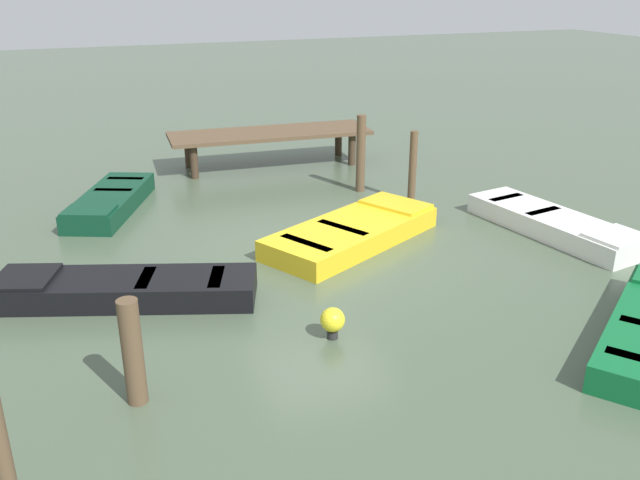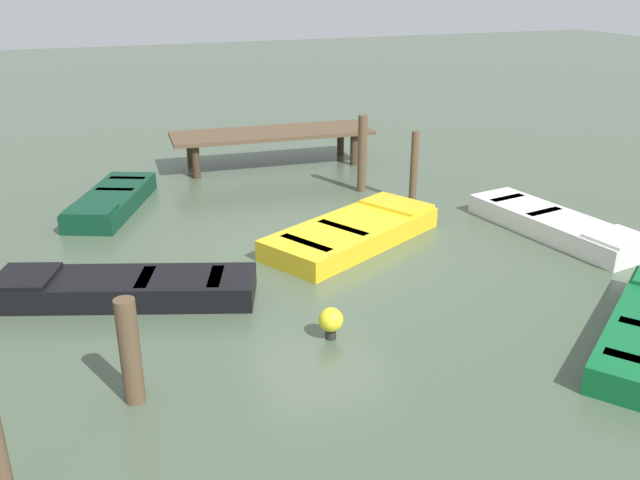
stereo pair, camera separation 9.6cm
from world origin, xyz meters
name	(u,v)px [view 1 (the left image)]	position (x,y,z in m)	size (l,w,h in m)	color
ground_plane	(320,257)	(0.00, 0.00, 0.00)	(80.00, 80.00, 0.00)	#475642
dock_segment	(270,136)	(1.05, 6.38, 0.84)	(5.44, 1.96, 0.95)	brown
rowboat_yellow	(353,232)	(0.88, 0.49, 0.22)	(4.03, 3.06, 0.46)	gold
rowboat_black	(125,288)	(-3.56, -0.48, 0.22)	(4.22, 2.38, 0.46)	black
rowboat_dark_green	(110,201)	(-3.37, 4.15, 0.22)	(2.30, 3.41, 0.46)	#0C3823
rowboat_white	(554,224)	(4.84, -0.58, 0.22)	(1.74, 3.90, 0.46)	silver
mooring_piling_near_right	(361,154)	(2.39, 3.46, 0.92)	(0.22, 0.22, 1.84)	brown
mooring_piling_far_right	(413,167)	(3.14, 2.28, 0.82)	(0.17, 0.17, 1.65)	brown
mooring_piling_near_left	(133,352)	(-3.74, -3.38, 0.70)	(0.25, 0.25, 1.40)	brown
marker_buoy	(333,321)	(-0.91, -2.82, 0.29)	(0.36, 0.36, 0.48)	#262626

